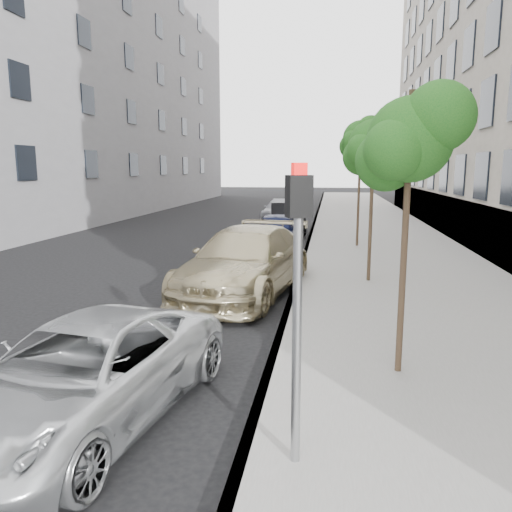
% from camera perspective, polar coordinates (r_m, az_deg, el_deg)
% --- Properties ---
extents(ground, '(160.00, 160.00, 0.00)m').
position_cam_1_polar(ground, '(7.31, -9.41, -16.89)').
color(ground, black).
rests_on(ground, ground).
extents(sidewalk, '(6.40, 72.00, 0.14)m').
position_cam_1_polar(sidewalk, '(30.44, 12.65, 3.72)').
color(sidewalk, gray).
rests_on(sidewalk, ground).
extents(curb, '(0.15, 72.00, 0.14)m').
position_cam_1_polar(curb, '(30.37, 6.75, 3.88)').
color(curb, '#9E9B93').
rests_on(curb, ground).
extents(tree_near, '(1.62, 1.42, 4.36)m').
position_cam_1_polar(tree_near, '(7.78, 17.38, 12.56)').
color(tree_near, '#38281C').
rests_on(tree_near, sidewalk).
extents(tree_mid, '(1.73, 1.53, 4.62)m').
position_cam_1_polar(tree_mid, '(14.25, 13.41, 12.22)').
color(tree_mid, '#38281C').
rests_on(tree_mid, sidewalk).
extents(tree_far, '(1.74, 1.54, 5.18)m').
position_cam_1_polar(tree_far, '(20.75, 11.95, 13.03)').
color(tree_far, '#38281C').
rests_on(tree_far, sidewalk).
extents(signal_pole, '(0.29, 0.26, 3.21)m').
position_cam_1_polar(signal_pole, '(5.14, 4.78, -2.98)').
color(signal_pole, '#939699').
rests_on(signal_pole, sidewalk).
extents(minivan, '(2.98, 5.11, 1.34)m').
position_cam_1_polar(minivan, '(6.99, -19.08, -12.59)').
color(minivan, silver).
rests_on(minivan, ground).
extents(suv, '(3.39, 6.30, 1.73)m').
position_cam_1_polar(suv, '(13.11, -1.23, -0.63)').
color(suv, '#C0B289').
rests_on(suv, ground).
extents(sedan_blue, '(1.92, 4.36, 1.46)m').
position_cam_1_polar(sedan_blue, '(20.56, 2.34, 2.87)').
color(sedan_blue, black).
rests_on(sedan_blue, ground).
extents(sedan_black, '(2.23, 4.82, 1.53)m').
position_cam_1_polar(sedan_black, '(25.57, 3.56, 4.35)').
color(sedan_black, black).
rests_on(sedan_black, ground).
extents(sedan_rear, '(2.05, 4.56, 1.30)m').
position_cam_1_polar(sedan_rear, '(31.89, 2.71, 5.27)').
color(sedan_rear, '#95979D').
rests_on(sedan_rear, ground).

